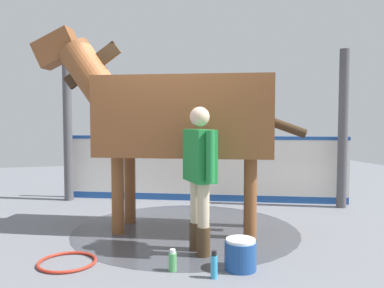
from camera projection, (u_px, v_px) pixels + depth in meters
The scene contains 11 objects.
ground_plane at pixel (181, 230), 5.38m from camera, with size 16.00×16.00×0.02m, color slate.
wet_patch at pixel (186, 230), 5.33m from camera, with size 3.01×3.01×0.00m, color #42444C.
barrier_wall at pixel (201, 171), 7.23m from camera, with size 2.00×4.86×1.18m.
roof_post_near at pixel (68, 128), 7.22m from camera, with size 0.16×0.16×2.65m, color #4C4C51.
roof_post_far at pixel (343, 129), 6.62m from camera, with size 0.16×0.16×2.65m, color #4C4C51.
horse at pixel (176, 115), 5.26m from camera, with size 1.79×3.48×2.73m.
handler at pixel (200, 170), 4.35m from camera, with size 0.65×0.28×1.62m.
wash_bucket at pixel (240, 254), 3.91m from camera, with size 0.32×0.32×0.31m.
bottle_shampoo at pixel (214, 266), 3.70m from camera, with size 0.07×0.07×0.26m.
bottle_spray at pixel (173, 261), 3.88m from camera, with size 0.08×0.08×0.22m.
hose_coil at pixel (67, 262), 4.08m from camera, with size 0.60×0.60×0.03m, color #B72D1E.
Camera 1 is at (-5.17, 1.18, 1.49)m, focal length 37.10 mm.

